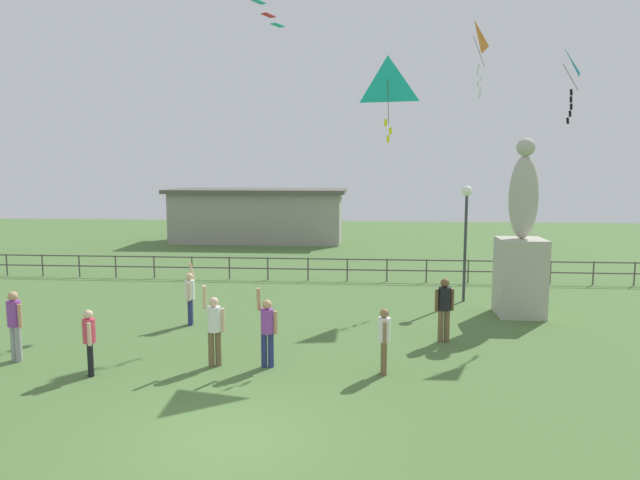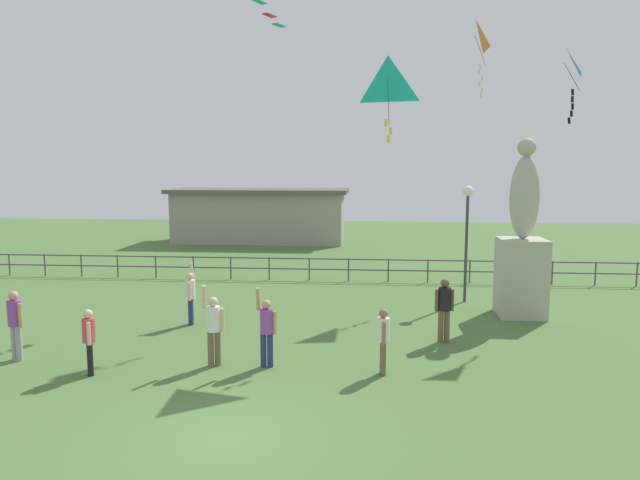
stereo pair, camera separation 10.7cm
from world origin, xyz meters
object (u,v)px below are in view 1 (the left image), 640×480
person_0 (267,328)px  person_2 (444,306)px  lamppost (466,217)px  person_6 (384,337)px  statue_monument (521,253)px  kite_7 (474,39)px  person_4 (190,294)px  kite_3 (564,67)px  person_3 (89,338)px  person_1 (15,321)px  kite_2 (388,80)px  person_5 (214,326)px

person_0 → person_2: 4.97m
lamppost → person_6: 8.23m
statue_monument → lamppost: bearing=129.1°
lamppost → kite_7: kite_7 is taller
statue_monument → person_4: bearing=-169.2°
person_0 → person_6: (2.71, -0.26, -0.08)m
person_4 → kite_3: bearing=13.4°
lamppost → person_3: 12.67m
person_6 → person_1: bearing=178.7°
person_1 → person_6: person_1 is taller
person_6 → kite_2: size_ratio=0.66×
person_0 → kite_3: bearing=36.1°
kite_7 → statue_monument: bearing=-79.4°
person_4 → person_0: bearing=-49.6°
kite_2 → kite_3: kite_3 is taller
person_1 → person_5: 4.90m
person_3 → kite_3: kite_3 is taller
lamppost → person_3: lamppost is taller
person_2 → kite_7: 11.58m
kite_2 → kite_3: bearing=27.8°
lamppost → person_4: lamppost is taller
person_3 → person_0: bearing=12.4°
lamppost → kite_2: bearing=-126.5°
person_3 → person_1: bearing=160.5°
person_0 → person_2: (4.40, 2.32, 0.04)m
statue_monument → kite_7: bearing=100.6°
statue_monument → person_0: bearing=-143.2°
person_0 → person_3: person_0 is taller
person_2 → kite_2: (-1.57, 0.87, 6.02)m
lamppost → person_0: (-5.73, -7.11, -2.02)m
statue_monument → person_4: statue_monument is taller
person_0 → person_3: 3.99m
person_4 → kite_7: kite_7 is taller
person_1 → person_5: bearing=0.4°
person_2 → lamppost: bearing=74.5°
person_2 → person_6: bearing=-123.2°
person_1 → person_3: 2.40m
person_1 → person_4: size_ratio=0.94×
person_2 → statue_monument: bearing=47.7°
statue_monument → person_5: statue_monument is taller
person_2 → kite_3: 8.76m
person_4 → kite_7: bearing=35.4°
statue_monument → person_1: statue_monument is taller
statue_monument → person_4: 10.31m
person_0 → kite_2: size_ratio=0.82×
person_5 → person_0: bearing=0.9°
statue_monument → person_3: 12.73m
kite_7 → person_2: bearing=-103.9°
kite_7 → person_1: bearing=-141.2°
statue_monument → lamppost: (-1.43, 1.76, 0.98)m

